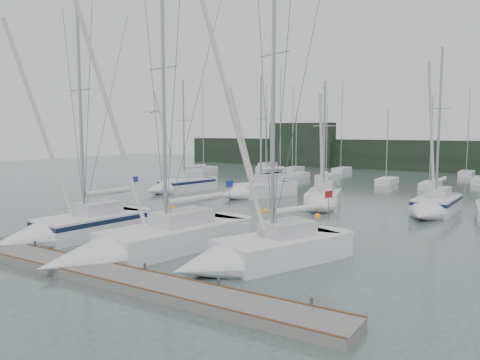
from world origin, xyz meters
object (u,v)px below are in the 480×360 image
object	(u,v)px
sailboat_near_center	(134,246)
buoy_b	(318,217)
sailboat_mid_b	(252,191)
buoy_c	(172,208)
sailboat_near_left	(65,230)
sailboat_near_right	(248,255)
sailboat_mid_d	(432,207)
buoy_a	(236,216)
buoy_d	(265,212)
sailboat_mid_c	(322,201)
sailboat_mid_a	(177,186)

from	to	relation	value
sailboat_near_center	buoy_b	size ratio (longest dim) A/B	30.00
sailboat_mid_b	buoy_c	bearing A→B (deg)	-86.06
sailboat_mid_b	buoy_b	xyz separation A→B (m)	(9.66, -6.30, -0.63)
sailboat_near_left	sailboat_near_right	size ratio (longest dim) A/B	0.88
sailboat_mid_d	buoy_a	world-z (taller)	sailboat_mid_d
sailboat_near_right	sailboat_mid_d	size ratio (longest dim) A/B	1.25
buoy_b	sailboat_near_right	bearing A→B (deg)	-80.36
sailboat_near_right	buoy_a	distance (m)	13.74
sailboat_mid_d	buoy_a	distance (m)	15.30
sailboat_near_center	buoy_d	world-z (taller)	sailboat_near_center
sailboat_near_right	sailboat_mid_d	xyz separation A→B (m)	(4.88, 19.59, 0.03)
sailboat_near_center	sailboat_mid_d	distance (m)	23.79
sailboat_near_center	sailboat_mid_b	distance (m)	23.00
buoy_a	sailboat_mid_b	bearing A→B (deg)	114.07
sailboat_mid_b	sailboat_mid_c	world-z (taller)	sailboat_mid_b
sailboat_near_center	buoy_d	distance (m)	15.67
sailboat_near_center	buoy_b	world-z (taller)	sailboat_near_center
sailboat_mid_b	buoy_b	distance (m)	11.55
sailboat_near_center	buoy_c	bearing A→B (deg)	134.47
buoy_c	sailboat_mid_d	bearing A→B (deg)	22.75
sailboat_near_left	buoy_a	bearing A→B (deg)	77.00
buoy_a	sailboat_mid_c	bearing A→B (deg)	57.29
sailboat_near_left	buoy_b	world-z (taller)	sailboat_near_left
sailboat_mid_d	buoy_b	size ratio (longest dim) A/B	24.69
sailboat_mid_a	buoy_b	distance (m)	19.34
sailboat_near_center	sailboat_mid_a	size ratio (longest dim) A/B	1.32
buoy_c	buoy_a	bearing A→B (deg)	-1.74
sailboat_mid_c	buoy_b	world-z (taller)	sailboat_mid_c
sailboat_near_right	sailboat_mid_a	bearing A→B (deg)	159.61
sailboat_mid_c	buoy_d	xyz separation A→B (m)	(-3.32, -3.90, -0.63)
sailboat_near_left	sailboat_near_center	bearing A→B (deg)	1.54
sailboat_mid_c	buoy_c	distance (m)	12.78
sailboat_mid_c	sailboat_mid_a	bearing A→B (deg)	157.73
sailboat_near_right	buoy_c	distance (m)	18.54
sailboat_near_left	sailboat_mid_c	bearing A→B (deg)	71.88
sailboat_mid_b	buoy_a	bearing A→B (deg)	-46.65
sailboat_near_left	buoy_a	world-z (taller)	sailboat_near_left
sailboat_mid_a	sailboat_mid_c	size ratio (longest dim) A/B	1.11
sailboat_mid_c	sailboat_mid_d	distance (m)	8.65
sailboat_near_center	sailboat_mid_b	xyz separation A→B (m)	(-6.15, 22.17, 0.03)
sailboat_near_left	buoy_c	distance (m)	12.76
sailboat_near_left	sailboat_mid_d	world-z (taller)	sailboat_near_left
sailboat_mid_c	buoy_a	bearing A→B (deg)	-139.04
sailboat_mid_d	sailboat_near_right	bearing A→B (deg)	-101.31
buoy_b	buoy_d	xyz separation A→B (m)	(-4.50, -0.24, 0.00)
buoy_a	buoy_b	size ratio (longest dim) A/B	1.04
buoy_b	buoy_d	bearing A→B (deg)	-176.90
sailboat_mid_c	buoy_b	size ratio (longest dim) A/B	20.59
buoy_b	buoy_d	size ratio (longest dim) A/B	1.04
buoy_b	buoy_d	distance (m)	4.51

